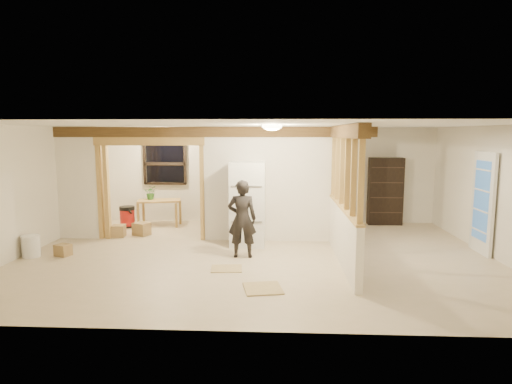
# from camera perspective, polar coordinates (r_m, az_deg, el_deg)

# --- Properties ---
(floor) EXTENTS (9.00, 6.50, 0.01)m
(floor) POSITION_cam_1_polar(r_m,az_deg,el_deg) (8.40, 0.04, -8.45)
(floor) COLOR #C7B094
(floor) RESTS_ON ground
(ceiling) EXTENTS (9.00, 6.50, 0.01)m
(ceiling) POSITION_cam_1_polar(r_m,az_deg,el_deg) (8.07, 0.04, 8.90)
(ceiling) COLOR white
(wall_back) EXTENTS (9.00, 0.01, 2.50)m
(wall_back) POSITION_cam_1_polar(r_m,az_deg,el_deg) (11.37, 0.85, 2.25)
(wall_back) COLOR silver
(wall_back) RESTS_ON floor
(wall_front) EXTENTS (9.00, 0.01, 2.50)m
(wall_front) POSITION_cam_1_polar(r_m,az_deg,el_deg) (4.95, -1.82, -4.95)
(wall_front) COLOR silver
(wall_front) RESTS_ON floor
(wall_left) EXTENTS (0.01, 6.50, 2.50)m
(wall_left) POSITION_cam_1_polar(r_m,az_deg,el_deg) (9.49, -28.21, 0.24)
(wall_left) COLOR silver
(wall_left) RESTS_ON floor
(wall_right) EXTENTS (0.01, 6.50, 2.50)m
(wall_right) POSITION_cam_1_polar(r_m,az_deg,el_deg) (9.11, 29.61, -0.13)
(wall_right) COLOR silver
(wall_right) RESTS_ON floor
(partition_left_stub) EXTENTS (0.90, 0.12, 2.50)m
(partition_left_stub) POSITION_cam_1_polar(r_m,az_deg,el_deg) (10.33, -22.66, 1.10)
(partition_left_stub) COLOR silver
(partition_left_stub) RESTS_ON floor
(partition_center) EXTENTS (2.80, 0.12, 2.50)m
(partition_center) POSITION_cam_1_polar(r_m,az_deg,el_deg) (9.33, 1.63, 1.04)
(partition_center) COLOR silver
(partition_center) RESTS_ON floor
(doorway_frame) EXTENTS (2.46, 0.14, 2.20)m
(doorway_frame) POSITION_cam_1_polar(r_m,az_deg,el_deg) (9.75, -13.83, 0.22)
(doorway_frame) COLOR tan
(doorway_frame) RESTS_ON floor
(header_beam_back) EXTENTS (7.00, 0.18, 0.22)m
(header_beam_back) POSITION_cam_1_polar(r_m,az_deg,el_deg) (9.37, -5.77, 7.96)
(header_beam_back) COLOR #543A1C
(header_beam_back) RESTS_ON ceiling
(header_beam_right) EXTENTS (0.18, 3.30, 0.22)m
(header_beam_right) POSITION_cam_1_polar(r_m,az_deg,el_deg) (7.75, 11.90, 7.89)
(header_beam_right) COLOR #543A1C
(header_beam_right) RESTS_ON ceiling
(pony_wall) EXTENTS (0.12, 3.20, 1.00)m
(pony_wall) POSITION_cam_1_polar(r_m,az_deg,el_deg) (7.97, 11.52, -5.75)
(pony_wall) COLOR silver
(pony_wall) RESTS_ON floor
(stud_partition) EXTENTS (0.14, 3.20, 1.32)m
(stud_partition) POSITION_cam_1_polar(r_m,az_deg,el_deg) (7.78, 11.75, 2.59)
(stud_partition) COLOR tan
(stud_partition) RESTS_ON pony_wall
(window_back) EXTENTS (1.12, 0.10, 1.10)m
(window_back) POSITION_cam_1_polar(r_m,az_deg,el_deg) (11.65, -12.08, 3.69)
(window_back) COLOR black
(window_back) RESTS_ON wall_back
(french_door) EXTENTS (0.12, 0.86, 2.00)m
(french_door) POSITION_cam_1_polar(r_m,az_deg,el_deg) (9.46, 27.99, -1.30)
(french_door) COLOR white
(french_door) RESTS_ON floor
(ceiling_dome_main) EXTENTS (0.36, 0.36, 0.16)m
(ceiling_dome_main) POSITION_cam_1_polar(r_m,az_deg,el_deg) (7.56, 2.15, 8.82)
(ceiling_dome_main) COLOR #FFEABF
(ceiling_dome_main) RESTS_ON ceiling
(ceiling_dome_util) EXTENTS (0.32, 0.32, 0.14)m
(ceiling_dome_util) POSITION_cam_1_polar(r_m,az_deg,el_deg) (10.76, -12.90, 8.30)
(ceiling_dome_util) COLOR #FFEABF
(ceiling_dome_util) RESTS_ON ceiling
(hanging_bulb) EXTENTS (0.07, 0.07, 0.07)m
(hanging_bulb) POSITION_cam_1_polar(r_m,az_deg,el_deg) (9.95, -11.15, 6.69)
(hanging_bulb) COLOR #FFD88C
(hanging_bulb) RESTS_ON ceiling
(refrigerator) EXTENTS (0.73, 0.71, 1.76)m
(refrigerator) POSITION_cam_1_polar(r_m,az_deg,el_deg) (8.99, -1.10, -1.58)
(refrigerator) COLOR white
(refrigerator) RESTS_ON floor
(woman) EXTENTS (0.55, 0.37, 1.49)m
(woman) POSITION_cam_1_polar(r_m,az_deg,el_deg) (8.11, -1.87, -3.59)
(woman) COLOR black
(woman) RESTS_ON floor
(work_table) EXTENTS (1.15, 0.73, 0.67)m
(work_table) POSITION_cam_1_polar(r_m,az_deg,el_deg) (11.25, -12.74, -2.71)
(work_table) COLOR tan
(work_table) RESTS_ON floor
(potted_plant) EXTENTS (0.36, 0.33, 0.36)m
(potted_plant) POSITION_cam_1_polar(r_m,az_deg,el_deg) (11.28, -13.83, -0.07)
(potted_plant) COLOR #327129
(potted_plant) RESTS_ON work_table
(shop_vac) EXTENTS (0.45, 0.45, 0.54)m
(shop_vac) POSITION_cam_1_polar(r_m,az_deg,el_deg) (11.27, -16.78, -3.16)
(shop_vac) COLOR maroon
(shop_vac) RESTS_ON floor
(bookshelf) EXTENTS (0.87, 0.29, 1.74)m
(bookshelf) POSITION_cam_1_polar(r_m,az_deg,el_deg) (11.54, 16.86, 0.09)
(bookshelf) COLOR black
(bookshelf) RESTS_ON floor
(bucket) EXTENTS (0.40, 0.40, 0.42)m
(bucket) POSITION_cam_1_polar(r_m,az_deg,el_deg) (9.29, -27.81, -6.40)
(bucket) COLOR silver
(bucket) RESTS_ON floor
(box_util_a) EXTENTS (0.43, 0.41, 0.29)m
(box_util_a) POSITION_cam_1_polar(r_m,az_deg,el_deg) (10.33, -15.01, -4.78)
(box_util_a) COLOR #99794A
(box_util_a) RESTS_ON floor
(box_util_b) EXTENTS (0.32, 0.32, 0.27)m
(box_util_b) POSITION_cam_1_polar(r_m,az_deg,el_deg) (10.33, -17.86, -4.96)
(box_util_b) COLOR #99794A
(box_util_b) RESTS_ON floor
(box_front) EXTENTS (0.34, 0.31, 0.22)m
(box_front) POSITION_cam_1_polar(r_m,az_deg,el_deg) (9.14, -24.34, -7.07)
(box_front) COLOR #99794A
(box_front) RESTS_ON floor
(floor_panel_near) EXTENTS (0.66, 0.66, 0.02)m
(floor_panel_near) POSITION_cam_1_polar(r_m,az_deg,el_deg) (6.66, 0.92, -12.72)
(floor_panel_near) COLOR tan
(floor_panel_near) RESTS_ON floor
(floor_panel_far) EXTENTS (0.57, 0.47, 0.02)m
(floor_panel_far) POSITION_cam_1_polar(r_m,az_deg,el_deg) (7.59, -3.95, -10.15)
(floor_panel_far) COLOR tan
(floor_panel_far) RESTS_ON floor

